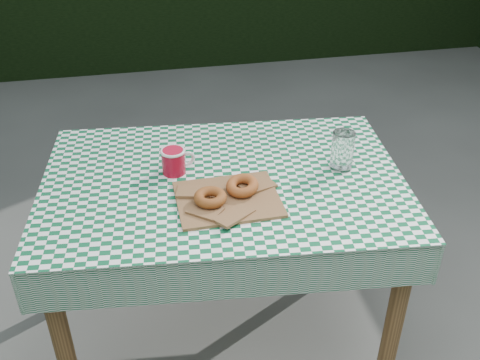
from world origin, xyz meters
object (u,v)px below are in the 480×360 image
Objects in this scene: table at (225,264)px; coffee_mug at (173,161)px; paper_bag at (228,198)px; drinking_glass at (342,151)px.

coffee_mug reaches higher than table.
coffee_mug reaches higher than paper_bag.
drinking_glass is (0.41, -0.01, 0.45)m from table.
table is 0.61m from drinking_glass.
paper_bag is at bearing -63.43° from coffee_mug.
table is at bearing 86.57° from paper_bag.
drinking_glass is (0.57, -0.08, 0.02)m from coffee_mug.
table is 7.58× the size of coffee_mug.
drinking_glass reaches higher than coffee_mug.
coffee_mug is at bearing 171.51° from drinking_glass.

